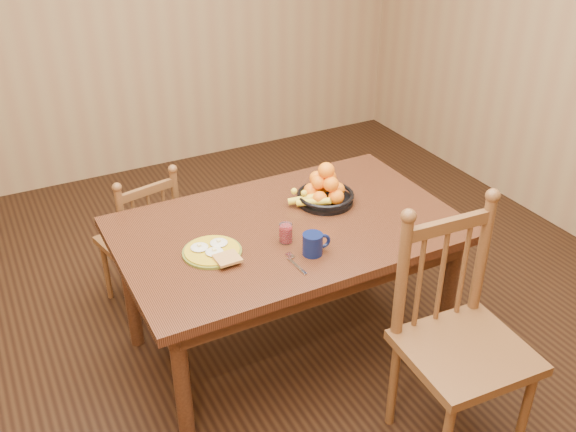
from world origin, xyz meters
name	(u,v)px	position (x,y,z in m)	size (l,w,h in m)	color
room	(288,105)	(0.00, 0.00, 1.35)	(4.52, 5.02, 2.72)	black
dining_table	(288,240)	(0.00, 0.00, 0.67)	(1.60, 1.00, 0.75)	black
chair_far	(143,241)	(-0.53, 0.72, 0.42)	(0.46, 0.45, 0.86)	#532F18
chair_near	(459,341)	(0.37, -0.83, 0.53)	(0.52, 0.50, 1.09)	#532F18
breakfast_plate	(213,251)	(-0.41, -0.06, 0.76)	(0.26, 0.29, 0.04)	#59601E
fork	(295,262)	(-0.12, -0.30, 0.75)	(0.04, 0.18, 0.00)	silver
spoon	(214,248)	(-0.39, -0.03, 0.75)	(0.07, 0.15, 0.01)	silver
coffee_mug	(314,244)	(-0.01, -0.27, 0.80)	(0.13, 0.09, 0.10)	#0A1238
juice_glass	(286,234)	(-0.08, -0.12, 0.79)	(0.06, 0.06, 0.09)	silver
fruit_bowl	(324,191)	(0.26, 0.11, 0.82)	(0.32, 0.29, 0.22)	black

